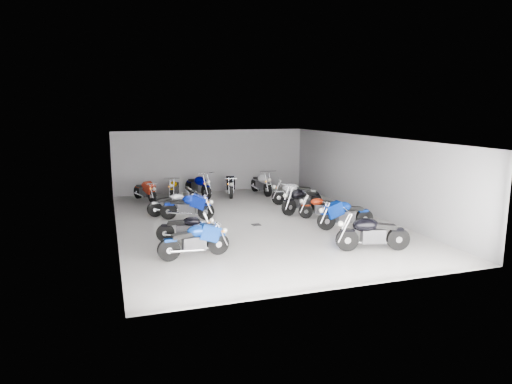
% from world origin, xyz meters
% --- Properties ---
extents(ground, '(14.00, 14.00, 0.00)m').
position_xyz_m(ground, '(0.00, 0.00, 0.00)').
color(ground, gray).
rests_on(ground, ground).
extents(wall_back, '(10.00, 0.10, 3.20)m').
position_xyz_m(wall_back, '(0.00, 7.00, 1.60)').
color(wall_back, slate).
rests_on(wall_back, ground).
extents(wall_left, '(0.10, 14.00, 3.20)m').
position_xyz_m(wall_left, '(-5.00, 0.00, 1.60)').
color(wall_left, slate).
rests_on(wall_left, ground).
extents(wall_right, '(0.10, 14.00, 3.20)m').
position_xyz_m(wall_right, '(5.00, 0.00, 1.60)').
color(wall_right, slate).
rests_on(wall_right, ground).
extents(ceiling, '(10.00, 14.00, 0.04)m').
position_xyz_m(ceiling, '(0.00, 0.00, 3.22)').
color(ceiling, black).
rests_on(ceiling, wall_back).
extents(drain_grate, '(0.32, 0.32, 0.01)m').
position_xyz_m(drain_grate, '(0.00, -0.50, 0.01)').
color(drain_grate, black).
rests_on(drain_grate, ground).
extents(motorcycle_left_b, '(2.14, 0.47, 0.94)m').
position_xyz_m(motorcycle_left_b, '(-2.89, -3.56, 0.51)').
color(motorcycle_left_b, black).
rests_on(motorcycle_left_b, ground).
extents(motorcycle_left_c, '(1.87, 0.71, 0.85)m').
position_xyz_m(motorcycle_left_c, '(-2.85, -1.88, 0.46)').
color(motorcycle_left_c, black).
rests_on(motorcycle_left_c, ground).
extents(motorcycle_left_e, '(2.04, 0.90, 0.94)m').
position_xyz_m(motorcycle_left_e, '(-2.28, 1.12, 0.51)').
color(motorcycle_left_e, black).
rests_on(motorcycle_left_e, ground).
extents(motorcycle_left_f, '(2.00, 0.46, 0.88)m').
position_xyz_m(motorcycle_left_f, '(-2.75, 2.09, 0.48)').
color(motorcycle_left_f, black).
rests_on(motorcycle_left_f, ground).
extents(motorcycle_right_a, '(2.25, 0.74, 1.00)m').
position_xyz_m(motorcycle_right_a, '(2.37, -4.59, 0.55)').
color(motorcycle_right_a, black).
rests_on(motorcycle_right_a, ground).
extents(motorcycle_right_c, '(2.18, 0.44, 0.96)m').
position_xyz_m(motorcycle_right_c, '(2.87, -2.02, 0.52)').
color(motorcycle_right_c, black).
rests_on(motorcycle_right_c, ground).
extents(motorcycle_right_d, '(1.84, 0.55, 0.82)m').
position_xyz_m(motorcycle_right_d, '(2.80, -0.26, 0.45)').
color(motorcycle_right_d, black).
rests_on(motorcycle_right_d, ground).
extents(motorcycle_right_e, '(2.17, 1.05, 1.01)m').
position_xyz_m(motorcycle_right_e, '(2.44, 0.82, 0.55)').
color(motorcycle_right_e, black).
rests_on(motorcycle_right_e, ground).
extents(motorcycle_right_f, '(2.14, 0.80, 0.97)m').
position_xyz_m(motorcycle_right_f, '(2.81, 2.41, 0.53)').
color(motorcycle_right_f, black).
rests_on(motorcycle_right_f, ground).
extents(motorcycle_back_a, '(0.92, 1.89, 0.88)m').
position_xyz_m(motorcycle_back_a, '(-3.56, 5.47, 0.48)').
color(motorcycle_back_a, black).
rests_on(motorcycle_back_a, ground).
extents(motorcycle_back_b, '(0.70, 1.88, 0.85)m').
position_xyz_m(motorcycle_back_b, '(-2.13, 5.86, 0.46)').
color(motorcycle_back_b, black).
rests_on(motorcycle_back_b, ground).
extents(motorcycle_back_c, '(0.88, 2.29, 1.04)m').
position_xyz_m(motorcycle_back_c, '(-1.01, 5.55, 0.57)').
color(motorcycle_back_c, black).
rests_on(motorcycle_back_c, ground).
extents(motorcycle_back_d, '(0.60, 2.18, 0.96)m').
position_xyz_m(motorcycle_back_d, '(0.55, 5.37, 0.53)').
color(motorcycle_back_d, black).
rests_on(motorcycle_back_d, ground).
extents(motorcycle_back_e, '(0.50, 2.30, 1.01)m').
position_xyz_m(motorcycle_back_e, '(2.21, 5.36, 0.55)').
color(motorcycle_back_e, black).
rests_on(motorcycle_back_e, ground).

